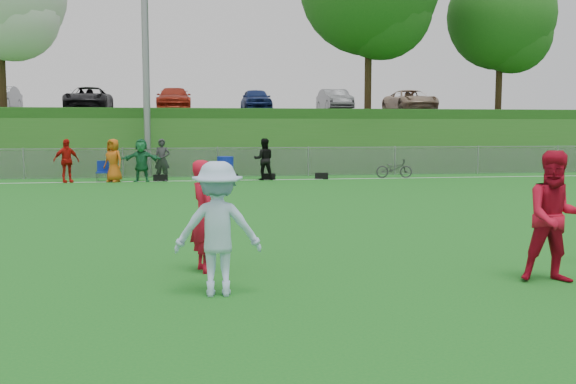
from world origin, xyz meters
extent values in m
plane|color=#16681D|center=(0.00, 0.00, 0.00)|extent=(120.00, 120.00, 0.00)
cube|color=white|center=(0.00, 18.00, 0.01)|extent=(60.00, 0.10, 0.01)
cube|color=gray|center=(0.00, 20.00, 0.60)|extent=(58.00, 0.02, 1.20)
cube|color=gray|center=(0.00, 20.00, 1.25)|extent=(58.00, 0.04, 0.04)
cylinder|color=gray|center=(-3.00, 20.80, 6.00)|extent=(0.30, 0.30, 12.00)
cube|color=#205A19|center=(0.00, 31.00, 1.50)|extent=(120.00, 18.00, 3.00)
cube|color=black|center=(0.00, 33.00, 3.05)|extent=(120.00, 12.00, 0.10)
cylinder|color=black|center=(-10.00, 25.00, 6.75)|extent=(0.36, 0.36, 7.50)
sphere|color=silver|center=(-9.40, 24.70, 7.50)|extent=(4.50, 4.50, 4.50)
cylinder|color=black|center=(8.00, 24.50, 7.25)|extent=(0.36, 0.36, 8.50)
sphere|color=#165316|center=(8.60, 24.20, 8.10)|extent=(5.10, 5.10, 5.10)
cylinder|color=black|center=(16.00, 26.00, 6.50)|extent=(0.36, 0.36, 7.00)
sphere|color=#165316|center=(16.00, 26.00, 8.25)|extent=(5.88, 5.88, 5.88)
sphere|color=#165316|center=(16.60, 25.70, 7.20)|extent=(4.20, 4.20, 4.20)
imported|color=gray|center=(-12.00, 32.00, 3.82)|extent=(1.52, 4.37, 1.44)
imported|color=black|center=(-7.00, 32.00, 3.82)|extent=(2.39, 5.18, 1.44)
imported|color=#9F2311|center=(-2.00, 32.00, 3.82)|extent=(2.02, 4.96, 1.44)
imported|color=navy|center=(3.00, 32.00, 3.82)|extent=(1.70, 4.23, 1.44)
imported|color=slate|center=(8.00, 32.00, 3.82)|extent=(1.52, 4.37, 1.44)
imported|color=tan|center=(13.00, 32.00, 3.82)|extent=(2.39, 5.18, 1.44)
imported|color=red|center=(-5.95, 18.00, 0.85)|extent=(1.07, 0.84, 1.69)
imported|color=#C15712|center=(-4.17, 18.00, 0.85)|extent=(0.99, 0.92, 1.69)
imported|color=#1D6F3F|center=(-3.10, 18.00, 0.85)|extent=(1.61, 0.63, 1.69)
imported|color=#2B2B2E|center=(-2.30, 18.00, 0.85)|extent=(0.69, 0.52, 1.69)
imported|color=black|center=(1.77, 18.00, 0.85)|extent=(0.87, 0.70, 1.69)
cube|color=black|center=(-2.37, 18.10, 0.13)|extent=(0.58, 0.33, 0.26)
cube|color=black|center=(0.42, 18.10, 0.13)|extent=(0.62, 0.49, 0.26)
cube|color=black|center=(1.97, 18.10, 0.13)|extent=(0.56, 0.29, 0.26)
cube|color=black|center=(4.20, 18.10, 0.13)|extent=(0.60, 0.39, 0.26)
imported|color=red|center=(-1.13, 1.64, 0.84)|extent=(0.56, 0.70, 1.67)
imported|color=red|center=(3.66, 0.18, 0.92)|extent=(1.03, 0.89, 1.83)
imported|color=#B0CDF5|center=(-1.00, 0.24, 0.86)|extent=(1.16, 0.72, 1.72)
cylinder|color=#0F21A9|center=(0.19, 17.75, 0.49)|extent=(0.71, 0.71, 0.98)
cube|color=navy|center=(-4.64, 18.24, 0.36)|extent=(0.46, 0.46, 0.05)
cube|color=navy|center=(-4.63, 18.46, 0.59)|extent=(0.46, 0.04, 0.46)
imported|color=#2B2B2D|center=(7.36, 18.18, 0.40)|extent=(1.59, 0.75, 0.80)
camera|label=1|loc=(-1.40, -7.89, 2.15)|focal=40.00mm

